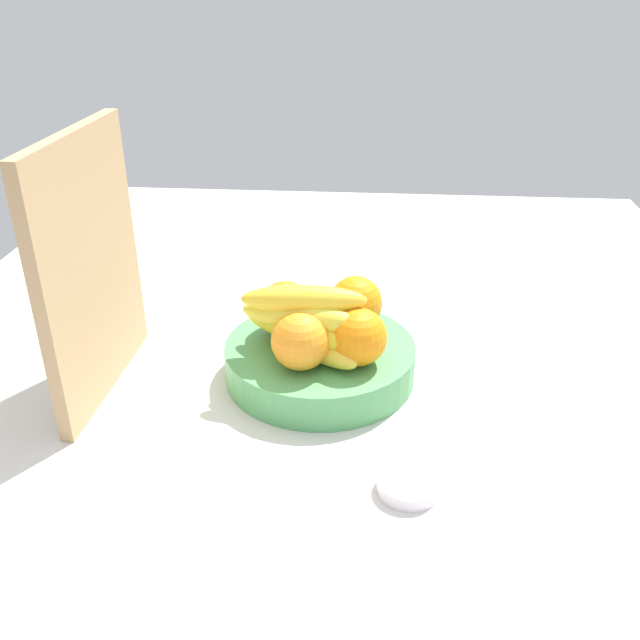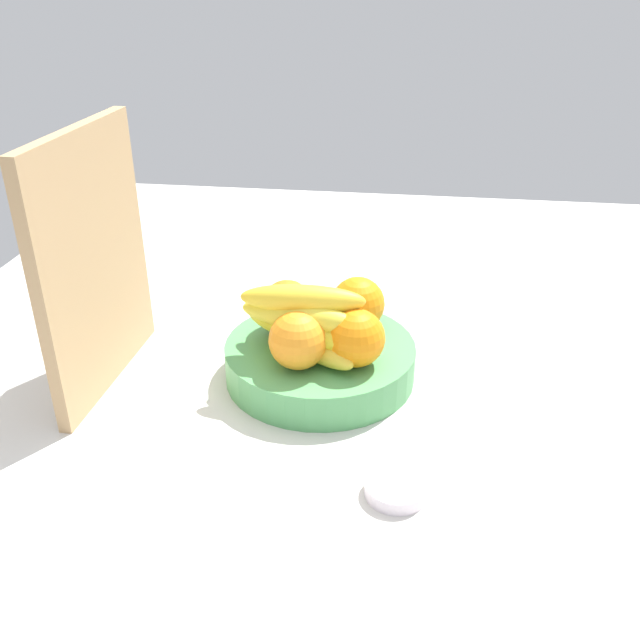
{
  "view_description": "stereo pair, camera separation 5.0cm",
  "coord_description": "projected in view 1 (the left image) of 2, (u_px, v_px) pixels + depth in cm",
  "views": [
    {
      "loc": [
        -84.11,
        -4.85,
        54.62
      ],
      "look_at": [
        1.05,
        1.92,
        9.31
      ],
      "focal_mm": 38.6,
      "sensor_mm": 36.0,
      "label": 1
    },
    {
      "loc": [
        -83.56,
        -9.82,
        54.62
      ],
      "look_at": [
        1.05,
        1.92,
        9.31
      ],
      "focal_mm": 38.6,
      "sensor_mm": 36.0,
      "label": 2
    }
  ],
  "objects": [
    {
      "name": "cutting_board",
      "position": [
        90.0,
        268.0,
        0.91
      ],
      "size": [
        28.05,
        2.8,
        36.0
      ],
      "primitive_type": "cube",
      "rotation": [
        0.0,
        0.0,
        -0.04
      ],
      "color": "tan",
      "rests_on": "ground_plane"
    },
    {
      "name": "orange_back_left",
      "position": [
        358.0,
        337.0,
        0.92
      ],
      "size": [
        7.98,
        7.98,
        7.98
      ],
      "primitive_type": "sphere",
      "color": "orange",
      "rests_on": "fruit_bowl"
    },
    {
      "name": "orange_front_right",
      "position": [
        286.0,
        308.0,
        1.0
      ],
      "size": [
        7.98,
        7.98,
        7.98
      ],
      "primitive_type": "sphere",
      "color": "orange",
      "rests_on": "fruit_bowl"
    },
    {
      "name": "banana_bunch",
      "position": [
        303.0,
        322.0,
        0.93
      ],
      "size": [
        13.92,
        18.02,
        10.6
      ],
      "color": "yellow",
      "rests_on": "fruit_bowl"
    },
    {
      "name": "orange_front_left",
      "position": [
        356.0,
        303.0,
        1.02
      ],
      "size": [
        7.98,
        7.98,
        7.98
      ],
      "primitive_type": "sphere",
      "color": "orange",
      "rests_on": "fruit_bowl"
    },
    {
      "name": "ground_plane",
      "position": [
        332.0,
        389.0,
        1.01
      ],
      "size": [
        180.0,
        140.0,
        3.0
      ],
      "primitive_type": "cube",
      "color": "silver"
    },
    {
      "name": "fruit_bowl",
      "position": [
        320.0,
        360.0,
        1.0
      ],
      "size": [
        27.47,
        27.47,
        5.31
      ],
      "primitive_type": "cylinder",
      "color": "#53A25D",
      "rests_on": "ground_plane"
    },
    {
      "name": "orange_center",
      "position": [
        301.0,
        341.0,
        0.91
      ],
      "size": [
        7.98,
        7.98,
        7.98
      ],
      "primitive_type": "sphere",
      "color": "orange",
      "rests_on": "fruit_bowl"
    },
    {
      "name": "jar_lid",
      "position": [
        408.0,
        485.0,
        0.79
      ],
      "size": [
        7.25,
        7.25,
        1.7
      ],
      "primitive_type": "cylinder",
      "color": "white",
      "rests_on": "ground_plane"
    }
  ]
}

